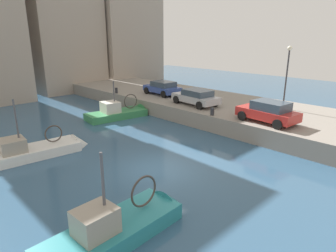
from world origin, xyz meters
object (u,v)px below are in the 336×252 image
object	(u,v)px
fishing_boat_teal	(122,232)
parked_car_silver	(196,97)
fishing_boat_white	(34,155)
quay_streetlamp	(288,67)
parked_car_blue	(163,88)
mooring_bollard_south	(212,112)
mooring_bollard_mid	(116,90)
parked_car_red	(268,112)
fishing_boat_green	(121,115)

from	to	relation	value
fishing_boat_teal	parked_car_silver	xyz separation A→B (m)	(13.53, 8.16, 1.75)
fishing_boat_white	quay_streetlamp	bearing A→B (deg)	-22.41
parked_car_blue	mooring_bollard_south	world-z (taller)	parked_car_blue
quay_streetlamp	mooring_bollard_mid	bearing A→B (deg)	111.06
fishing_boat_teal	mooring_bollard_south	xyz separation A→B (m)	(11.79, 5.13, 1.35)
parked_car_silver	quay_streetlamp	world-z (taller)	quay_streetlamp
parked_car_silver	parked_car_red	xyz separation A→B (m)	(-0.55, -6.74, 0.06)
fishing_boat_white	mooring_bollard_mid	world-z (taller)	fishing_boat_white
parked_car_blue	mooring_bollard_south	distance (m)	8.74
fishing_boat_teal	mooring_bollard_mid	bearing A→B (deg)	55.45
parked_car_silver	quay_streetlamp	xyz separation A→B (m)	(3.92, -5.70, 2.58)
mooring_bollard_mid	parked_car_silver	bearing A→B (deg)	-79.06
parked_car_silver	parked_car_red	world-z (taller)	parked_car_red
parked_car_red	quay_streetlamp	xyz separation A→B (m)	(4.47, 1.03, 2.52)
fishing_boat_green	mooring_bollard_mid	size ratio (longest dim) A/B	11.09
fishing_boat_green	parked_car_red	xyz separation A→B (m)	(3.67, -11.57, 1.80)
fishing_boat_white	parked_car_red	world-z (taller)	fishing_boat_white
fishing_boat_white	mooring_bollard_mid	xyz separation A→B (m)	(11.25, 7.70, 1.37)
parked_car_red	mooring_bollard_mid	distance (m)	15.76
fishing_boat_white	parked_car_blue	distance (m)	14.74
fishing_boat_white	fishing_boat_green	xyz separation A→B (m)	(8.76, 3.57, 0.03)
parked_car_blue	mooring_bollard_south	size ratio (longest dim) A/B	7.23
fishing_boat_green	mooring_bollard_south	size ratio (longest dim) A/B	11.09
fishing_boat_white	parked_car_blue	bearing A→B (deg)	15.70
fishing_boat_teal	quay_streetlamp	bearing A→B (deg)	8.01
parked_car_blue	mooring_bollard_south	bearing A→B (deg)	-108.96
fishing_boat_teal	parked_car_blue	bearing A→B (deg)	42.46
parked_car_silver	mooring_bollard_mid	size ratio (longest dim) A/B	7.85
mooring_bollard_south	quay_streetlamp	xyz separation A→B (m)	(5.65, -2.67, 2.98)
fishing_boat_teal	quay_streetlamp	xyz separation A→B (m)	(17.44, 2.45, 4.33)
fishing_boat_green	parked_car_red	bearing A→B (deg)	-72.40
parked_car_blue	mooring_bollard_mid	bearing A→B (deg)	127.17
fishing_boat_green	mooring_bollard_mid	xyz separation A→B (m)	(2.49, 4.13, 1.34)
parked_car_silver	parked_car_red	bearing A→B (deg)	-94.67
fishing_boat_white	parked_car_silver	xyz separation A→B (m)	(12.98, -1.27, 1.77)
fishing_boat_green	quay_streetlamp	bearing A→B (deg)	-52.33
parked_car_silver	parked_car_blue	bearing A→B (deg)	78.08
fishing_boat_green	parked_car_blue	size ratio (longest dim) A/B	1.53
fishing_boat_teal	parked_car_red	bearing A→B (deg)	6.25
fishing_boat_green	mooring_bollard_mid	bearing A→B (deg)	58.97
parked_car_silver	mooring_bollard_south	xyz separation A→B (m)	(-1.73, -3.03, -0.40)
fishing_boat_white	parked_car_red	bearing A→B (deg)	-32.77
fishing_boat_white	parked_car_blue	world-z (taller)	fishing_boat_white
fishing_boat_green	mooring_bollard_mid	world-z (taller)	fishing_boat_green
parked_car_blue	mooring_bollard_mid	world-z (taller)	parked_car_blue
fishing_boat_white	quay_streetlamp	xyz separation A→B (m)	(16.90, -6.97, 4.35)
fishing_boat_white	mooring_bollard_south	bearing A→B (deg)	-20.91
parked_car_red	mooring_bollard_south	size ratio (longest dim) A/B	7.43
parked_car_silver	fishing_boat_teal	bearing A→B (deg)	-148.90
fishing_boat_white	quay_streetlamp	world-z (taller)	quay_streetlamp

